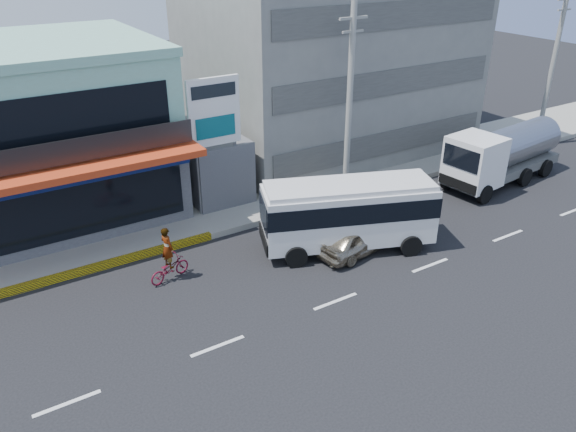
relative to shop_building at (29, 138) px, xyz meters
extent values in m
plane|color=black|center=(8.00, -13.95, -4.00)|extent=(120.00, 120.00, 0.00)
cube|color=gray|center=(13.00, -4.45, -3.85)|extent=(70.00, 5.00, 0.30)
cube|color=#444449|center=(0.00, 0.05, -2.00)|extent=(12.00, 10.00, 4.00)
cube|color=#80B69F|center=(0.00, 0.05, 2.00)|extent=(12.00, 10.00, 4.00)
cube|color=#BC3616|center=(0.00, -5.75, 0.15)|extent=(12.40, 1.80, 0.30)
cube|color=navy|center=(0.00, -5.00, -0.40)|extent=(12.00, 0.12, 0.80)
cube|color=black|center=(0.00, -4.97, -1.90)|extent=(11.00, 0.06, 2.60)
cube|color=gray|center=(18.00, 1.05, 3.00)|extent=(16.00, 12.00, 14.00)
cube|color=#444449|center=(8.00, -1.95, -2.25)|extent=(3.00, 6.00, 3.50)
cylinder|color=slate|center=(8.00, -2.95, -0.42)|extent=(1.50, 1.50, 0.15)
cylinder|color=gray|center=(6.50, -4.75, -0.75)|extent=(0.16, 0.16, 6.50)
cylinder|color=gray|center=(8.50, -4.75, -0.75)|extent=(0.16, 0.16, 6.50)
cube|color=white|center=(7.50, -4.75, 1.30)|extent=(2.60, 0.18, 3.20)
cylinder|color=#999993|center=(14.00, -6.55, 1.00)|extent=(0.30, 0.30, 10.00)
cube|color=#999993|center=(14.00, -6.55, 5.20)|extent=(1.60, 0.12, 0.12)
cube|color=#999993|center=(14.00, -6.55, 4.60)|extent=(1.20, 0.10, 0.10)
cylinder|color=#999993|center=(30.00, -6.55, 1.00)|extent=(0.30, 0.30, 10.00)
cube|color=#999993|center=(30.00, -6.55, 4.60)|extent=(1.20, 0.10, 0.10)
cube|color=silver|center=(10.89, -10.82, -2.29)|extent=(7.82, 4.88, 2.45)
cube|color=black|center=(10.89, -10.82, -1.81)|extent=(7.89, 4.95, 0.91)
cube|color=silver|center=(10.89, -10.82, -0.96)|extent=(7.54, 4.60, 0.21)
cylinder|color=black|center=(8.08, -10.99, -3.52)|extent=(1.00, 0.62, 0.96)
cylinder|color=black|center=(8.93, -8.80, -3.52)|extent=(1.00, 0.62, 0.96)
cylinder|color=black|center=(12.86, -12.84, -3.52)|extent=(1.00, 0.62, 0.96)
cylinder|color=black|center=(13.71, -10.65, -3.52)|extent=(1.00, 0.62, 0.96)
imported|color=tan|center=(11.03, -11.38, -3.31)|extent=(4.25, 2.22, 1.38)
cube|color=white|center=(20.13, -9.66, -2.11)|extent=(2.70, 2.70, 2.66)
cube|color=#595956|center=(22.98, -9.36, -3.18)|extent=(8.37, 3.11, 0.51)
cylinder|color=gray|center=(23.99, -9.25, -1.95)|extent=(5.92, 2.74, 2.15)
cylinder|color=black|center=(19.85, -10.87, -3.49)|extent=(1.05, 0.41, 1.02)
cylinder|color=black|center=(19.60, -8.54, -3.49)|extent=(1.05, 0.41, 1.02)
cylinder|color=black|center=(23.61, -10.47, -3.49)|extent=(1.05, 0.41, 1.02)
cylinder|color=black|center=(23.36, -8.13, -3.49)|extent=(1.05, 0.41, 1.02)
cylinder|color=black|center=(25.74, -10.24, -3.49)|extent=(1.05, 0.41, 1.02)
cylinder|color=black|center=(25.49, -7.91, -3.49)|extent=(1.05, 0.41, 1.02)
imported|color=#550C1D|center=(3.17, -9.09, -3.51)|extent=(1.95, 1.13, 0.97)
imported|color=#66594C|center=(3.17, -9.09, -2.52)|extent=(0.59, 0.74, 1.77)
camera|label=1|loc=(-2.94, -28.14, 8.68)|focal=35.00mm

